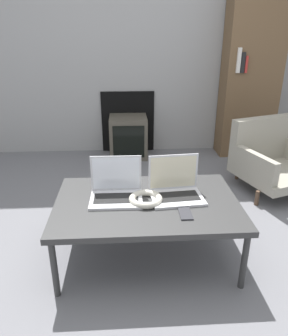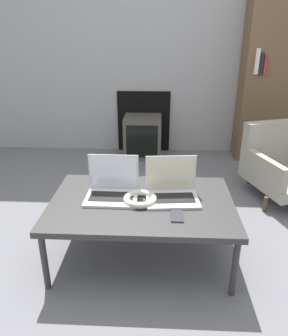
{
  "view_description": "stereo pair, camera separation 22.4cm",
  "coord_description": "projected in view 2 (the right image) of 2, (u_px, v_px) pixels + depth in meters",
  "views": [
    {
      "loc": [
        -0.12,
        -1.62,
        1.38
      ],
      "look_at": [
        0.0,
        0.45,
        0.49
      ],
      "focal_mm": 35.0,
      "sensor_mm": 36.0,
      "label": 1
    },
    {
      "loc": [
        0.1,
        -1.62,
        1.38
      ],
      "look_at": [
        0.0,
        0.45,
        0.49
      ],
      "focal_mm": 35.0,
      "sensor_mm": 36.0,
      "label": 2
    }
  ],
  "objects": [
    {
      "name": "ground_plane",
      "position": [
        141.0,
        269.0,
        2.03
      ],
      "size": [
        14.0,
        14.0,
        0.0
      ],
      "primitive_type": "plane",
      "color": "slate"
    },
    {
      "name": "wall_back",
      "position": [
        152.0,
        37.0,
        3.55
      ],
      "size": [
        7.0,
        0.08,
        2.6
      ],
      "color": "#999999",
      "rests_on": "ground_plane"
    },
    {
      "name": "table",
      "position": [
        142.0,
        205.0,
        2.02
      ],
      "size": [
        1.12,
        0.74,
        0.4
      ],
      "color": "#333333",
      "rests_on": "ground_plane"
    },
    {
      "name": "laptop_left",
      "position": [
        112.0,
        188.0,
        2.05
      ],
      "size": [
        0.32,
        0.25,
        0.25
      ],
      "rotation": [
        0.0,
        0.0,
        -0.01
      ],
      "color": "silver",
      "rests_on": "table"
    },
    {
      "name": "laptop_right",
      "position": [
        172.0,
        189.0,
        2.04
      ],
      "size": [
        0.34,
        0.27,
        0.25
      ],
      "rotation": [
        0.0,
        0.0,
        0.09
      ],
      "color": "silver",
      "rests_on": "table"
    },
    {
      "name": "headphones",
      "position": [
        140.0,
        199.0,
        1.99
      ],
      "size": [
        0.21,
        0.21,
        0.04
      ],
      "color": "beige",
      "rests_on": "table"
    },
    {
      "name": "phone",
      "position": [
        177.0,
        216.0,
        1.85
      ],
      "size": [
        0.07,
        0.14,
        0.01
      ],
      "color": "#333338",
      "rests_on": "table"
    },
    {
      "name": "tv",
      "position": [
        143.0,
        137.0,
        3.75
      ],
      "size": [
        0.42,
        0.38,
        0.47
      ],
      "color": "#4C473D",
      "rests_on": "ground_plane"
    },
    {
      "name": "armchair",
      "position": [
        285.0,
        163.0,
        2.87
      ],
      "size": [
        0.8,
        0.79,
        0.62
      ],
      "rotation": [
        0.0,
        0.0,
        0.33
      ],
      "color": "gray",
      "rests_on": "ground_plane"
    },
    {
      "name": "bookshelf",
      "position": [
        270.0,
        81.0,
        3.48
      ],
      "size": [
        0.6,
        0.32,
        1.72
      ],
      "color": "brown",
      "rests_on": "ground_plane"
    }
  ]
}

